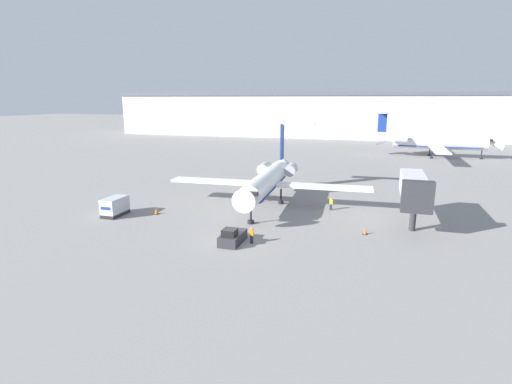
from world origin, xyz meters
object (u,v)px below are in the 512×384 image
(traffic_cone_right, at_px, (365,231))
(airplane_parked_far_left, at_px, (436,141))
(pushback_tug, at_px, (232,237))
(luggage_cart, at_px, (115,207))
(airplane_main, at_px, (268,179))
(jet_bridge, at_px, (414,188))
(traffic_cone_left, at_px, (156,211))
(worker_near_tug, at_px, (252,235))
(worker_by_wing, at_px, (331,204))

(traffic_cone_right, bearing_deg, airplane_parked_far_left, 77.51)
(pushback_tug, distance_m, luggage_cart, 18.44)
(airplane_main, xyz_separation_m, airplane_parked_far_left, (28.41, 57.18, 0.46))
(luggage_cart, height_order, jet_bridge, jet_bridge)
(traffic_cone_left, distance_m, airplane_parked_far_left, 78.06)
(pushback_tug, bearing_deg, luggage_cart, 164.05)
(worker_near_tug, distance_m, airplane_parked_far_left, 77.57)
(airplane_parked_far_left, bearing_deg, pushback_tug, -110.69)
(pushback_tug, relative_size, traffic_cone_left, 4.64)
(worker_by_wing, relative_size, traffic_cone_right, 2.24)
(airplane_main, distance_m, traffic_cone_left, 15.81)
(traffic_cone_left, bearing_deg, airplane_main, 36.77)
(airplane_main, relative_size, worker_by_wing, 16.99)
(worker_by_wing, xyz_separation_m, traffic_cone_right, (4.74, -8.92, -0.52))
(airplane_parked_far_left, bearing_deg, worker_near_tug, -109.50)
(worker_by_wing, bearing_deg, luggage_cart, -157.77)
(traffic_cone_right, bearing_deg, airplane_main, 144.80)
(traffic_cone_left, bearing_deg, traffic_cone_right, -0.76)
(airplane_main, height_order, worker_near_tug, airplane_main)
(airplane_main, xyz_separation_m, traffic_cone_left, (-12.40, -9.27, -3.20))
(worker_by_wing, height_order, traffic_cone_left, worker_by_wing)
(luggage_cart, distance_m, jet_bridge, 36.47)
(pushback_tug, bearing_deg, traffic_cone_right, 27.52)
(airplane_main, relative_size, airplane_parked_far_left, 0.77)
(pushback_tug, bearing_deg, worker_by_wing, 62.26)
(airplane_main, height_order, traffic_cone_right, airplane_main)
(pushback_tug, distance_m, traffic_cone_right, 14.65)
(jet_bridge, bearing_deg, worker_by_wing, 157.55)
(worker_by_wing, relative_size, airplane_parked_far_left, 0.05)
(traffic_cone_left, relative_size, jet_bridge, 0.08)
(worker_near_tug, xyz_separation_m, traffic_cone_right, (11.08, 6.27, -0.52))
(pushback_tug, height_order, luggage_cart, luggage_cart)
(airplane_main, bearing_deg, traffic_cone_left, -143.23)
(worker_near_tug, bearing_deg, jet_bridge, 34.74)
(traffic_cone_left, distance_m, jet_bridge, 31.62)
(luggage_cart, bearing_deg, traffic_cone_left, 23.57)
(worker_near_tug, relative_size, airplane_parked_far_left, 0.05)
(luggage_cart, distance_m, worker_near_tug, 20.16)
(pushback_tug, xyz_separation_m, airplane_parked_far_left, (27.78, 73.56, 3.42))
(traffic_cone_right, relative_size, jet_bridge, 0.07)
(traffic_cone_left, xyz_separation_m, traffic_cone_right, (26.02, -0.35, -0.05))
(airplane_main, bearing_deg, jet_bridge, -14.23)
(pushback_tug, distance_m, worker_by_wing, 17.72)
(luggage_cart, bearing_deg, pushback_tug, -15.95)
(pushback_tug, height_order, jet_bridge, jet_bridge)
(worker_by_wing, height_order, traffic_cone_right, worker_by_wing)
(worker_by_wing, relative_size, traffic_cone_left, 2.00)
(airplane_main, distance_m, jet_bridge, 19.24)
(airplane_parked_far_left, relative_size, jet_bridge, 3.37)
(traffic_cone_left, bearing_deg, pushback_tug, -28.62)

